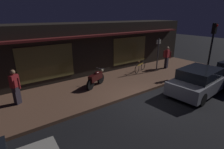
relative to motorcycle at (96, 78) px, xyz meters
The scene contains 10 objects.
ground_plane 3.37m from the motorcycle, 71.47° to the right, with size 60.00×60.00×0.00m, color black.
sidewalk_slab 1.20m from the motorcycle, ahead, with size 18.00×4.00×0.15m, color brown.
storefront_building 3.61m from the motorcycle, 72.13° to the left, with size 18.00×3.30×3.60m.
motorcycle is the anchor object (origin of this frame).
bicycle_parked 4.10m from the motorcycle, ahead, with size 1.58×0.64×0.91m.
person_photographer 4.11m from the motorcycle, behind, with size 0.44×0.56×1.67m.
person_bystander 6.40m from the motorcycle, ahead, with size 0.42×0.62×1.67m.
sign_post 5.27m from the motorcycle, ahead, with size 0.44×0.09×2.40m.
traffic_light_pole 8.41m from the motorcycle, 17.89° to the right, with size 0.24×0.33×3.60m.
parked_car_far 5.73m from the motorcycle, 42.01° to the right, with size 4.22×2.06×1.42m.
Camera 1 is at (-5.96, -5.16, 4.13)m, focal length 28.33 mm.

